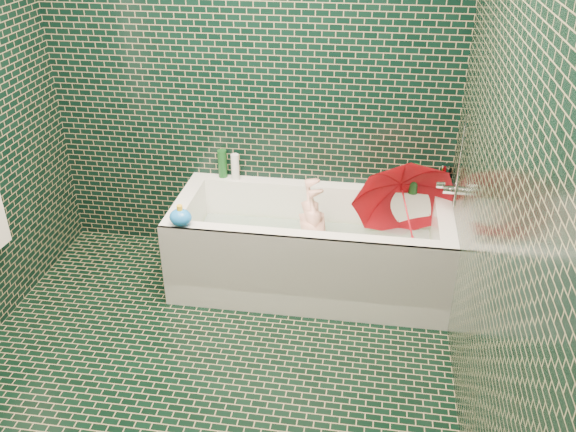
# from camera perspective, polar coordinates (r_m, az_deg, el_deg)

# --- Properties ---
(floor) EXTENTS (2.80, 2.80, 0.00)m
(floor) POSITION_cam_1_polar(r_m,az_deg,el_deg) (3.30, -8.23, -15.58)
(floor) COLOR black
(floor) RESTS_ON ground
(wall_back) EXTENTS (2.80, 0.00, 2.80)m
(wall_back) POSITION_cam_1_polar(r_m,az_deg,el_deg) (3.86, -3.72, 13.17)
(wall_back) COLOR black
(wall_back) RESTS_ON floor
(wall_right) EXTENTS (0.00, 2.80, 2.80)m
(wall_right) POSITION_cam_1_polar(r_m,az_deg,el_deg) (2.51, 19.30, 2.45)
(wall_right) COLOR black
(wall_right) RESTS_ON floor
(bathtub) EXTENTS (1.70, 0.75, 0.55)m
(bathtub) POSITION_cam_1_polar(r_m,az_deg,el_deg) (3.87, 2.11, -3.71)
(bathtub) COLOR white
(bathtub) RESTS_ON floor
(bath_mat) EXTENTS (1.35, 0.47, 0.01)m
(bath_mat) POSITION_cam_1_polar(r_m,az_deg,el_deg) (3.91, 2.12, -4.25)
(bath_mat) COLOR #4DCD29
(bath_mat) RESTS_ON bathtub
(water) EXTENTS (1.48, 0.53, 0.00)m
(water) POSITION_cam_1_polar(r_m,az_deg,el_deg) (3.83, 2.16, -2.46)
(water) COLOR silver
(water) RESTS_ON bathtub
(faucet) EXTENTS (0.18, 0.19, 0.55)m
(faucet) POSITION_cam_1_polar(r_m,az_deg,el_deg) (3.61, 15.23, 2.92)
(faucet) COLOR silver
(faucet) RESTS_ON wall_right
(child) EXTENTS (0.85, 0.44, 0.26)m
(child) POSITION_cam_1_polar(r_m,az_deg,el_deg) (3.81, 2.70, -2.53)
(child) COLOR #F4AC98
(child) RESTS_ON bathtub
(umbrella) EXTENTS (0.86, 0.79, 0.91)m
(umbrella) POSITION_cam_1_polar(r_m,az_deg,el_deg) (3.75, 11.09, 0.29)
(umbrella) COLOR red
(umbrella) RESTS_ON bathtub
(soap_bottle_a) EXTENTS (0.10, 0.10, 0.24)m
(soap_bottle_a) POSITION_cam_1_polar(r_m,az_deg,el_deg) (4.00, 14.24, 2.14)
(soap_bottle_a) COLOR white
(soap_bottle_a) RESTS_ON bathtub
(soap_bottle_b) EXTENTS (0.11, 0.11, 0.21)m
(soap_bottle_b) POSITION_cam_1_polar(r_m,az_deg,el_deg) (3.98, 14.08, 2.03)
(soap_bottle_b) COLOR #441C6C
(soap_bottle_b) RESTS_ON bathtub
(soap_bottle_c) EXTENTS (0.14, 0.14, 0.16)m
(soap_bottle_c) POSITION_cam_1_polar(r_m,az_deg,el_deg) (4.00, 12.80, 2.30)
(soap_bottle_c) COLOR #14461A
(soap_bottle_c) RESTS_ON bathtub
(bottle_right_tall) EXTENTS (0.07, 0.07, 0.20)m
(bottle_right_tall) POSITION_cam_1_polar(r_m,az_deg,el_deg) (3.91, 11.72, 3.40)
(bottle_right_tall) COLOR #14461A
(bottle_right_tall) RESTS_ON bathtub
(bottle_right_pump) EXTENTS (0.05, 0.05, 0.19)m
(bottle_right_pump) POSITION_cam_1_polar(r_m,az_deg,el_deg) (3.98, 14.39, 3.44)
(bottle_right_pump) COLOR silver
(bottle_right_pump) RESTS_ON bathtub
(bottle_left_tall) EXTENTS (0.06, 0.06, 0.19)m
(bottle_left_tall) POSITION_cam_1_polar(r_m,az_deg,el_deg) (4.08, -6.15, 4.90)
(bottle_left_tall) COLOR #14461A
(bottle_left_tall) RESTS_ON bathtub
(bottle_left_short) EXTENTS (0.07, 0.07, 0.18)m
(bottle_left_short) POSITION_cam_1_polar(r_m,az_deg,el_deg) (4.03, -4.96, 4.60)
(bottle_left_short) COLOR white
(bottle_left_short) RESTS_ON bathtub
(rubber_duck) EXTENTS (0.12, 0.09, 0.09)m
(rubber_duck) POSITION_cam_1_polar(r_m,az_deg,el_deg) (3.98, 11.15, 3.00)
(rubber_duck) COLOR yellow
(rubber_duck) RESTS_ON bathtub
(bath_toy) EXTENTS (0.13, 0.11, 0.13)m
(bath_toy) POSITION_cam_1_polar(r_m,az_deg,el_deg) (3.54, -10.02, -0.10)
(bath_toy) COLOR blue
(bath_toy) RESTS_ON bathtub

